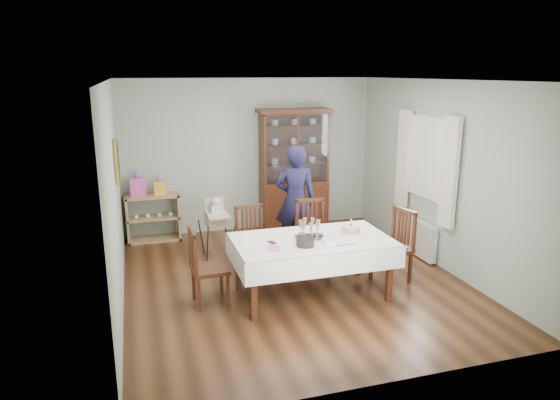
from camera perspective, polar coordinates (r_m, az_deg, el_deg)
name	(u,v)px	position (r m, az deg, el deg)	size (l,w,h in m)	color
floor	(293,280)	(7.01, 1.47, -9.10)	(5.00, 5.00, 0.00)	#593319
room_shell	(282,152)	(7.02, 0.21, 5.46)	(5.00, 5.00, 5.00)	#9EAA99
dining_table	(312,267)	(6.44, 3.63, -7.62)	(2.00, 1.15, 0.76)	#4C2313
china_cabinet	(294,168)	(8.97, 1.61, 3.66)	(1.30, 0.48, 2.18)	#4C2313
sideboard	(153,218)	(8.73, -14.27, -1.97)	(0.90, 0.38, 0.80)	tan
picture_frame	(117,161)	(7.01, -18.17, 4.27)	(0.04, 0.48, 0.58)	gold
window	(429,158)	(7.78, 16.63, 4.59)	(0.04, 1.02, 1.22)	white
curtain_left	(450,173)	(7.26, 18.82, 2.94)	(0.07, 0.30, 1.55)	silver
curtain_right	(403,158)	(8.28, 13.91, 4.64)	(0.07, 0.30, 1.55)	silver
radiator	(419,238)	(8.04, 15.64, -4.23)	(0.10, 0.80, 0.55)	white
chair_far_left	(253,254)	(7.13, -3.05, -6.22)	(0.48, 0.48, 0.97)	#4C2313
chair_far_right	(313,249)	(7.32, 3.79, -5.56)	(0.48, 0.48, 1.01)	#4C2313
chair_end_left	(209,281)	(6.31, -8.16, -9.19)	(0.46, 0.46, 0.97)	#4C2313
chair_end_right	(392,260)	(7.04, 12.67, -6.75)	(0.55, 0.55, 1.00)	#4C2313
woman	(296,200)	(7.72, 1.79, -0.05)	(0.63, 0.42, 1.74)	#171632
high_chair	(217,234)	(7.79, -7.22, -3.85)	(0.46, 0.46, 0.95)	black
champagne_tray	(310,232)	(6.34, 3.40, -3.72)	(0.38, 0.38, 0.23)	silver
birthday_cake	(351,229)	(6.57, 8.11, -3.35)	(0.28, 0.28, 0.19)	white
plate_stack_dark	(305,242)	(6.05, 2.90, -4.77)	(0.22, 0.22, 0.11)	black
plate_stack_white	(329,241)	(6.11, 5.68, -4.73)	(0.19, 0.19, 0.08)	white
napkin_stack	(274,248)	(5.94, -0.68, -5.56)	(0.15, 0.15, 0.02)	#ED57BA
cutlery	(269,243)	(6.15, -1.23, -4.91)	(0.10, 0.14, 0.01)	silver
cake_knife	(344,245)	(6.12, 7.38, -5.12)	(0.27, 0.02, 0.01)	silver
gift_bag_pink	(138,185)	(8.56, -15.94, 1.66)	(0.25, 0.19, 0.42)	#ED57BA
gift_bag_orange	(159,186)	(8.58, -13.62, 1.55)	(0.18, 0.13, 0.33)	yellow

